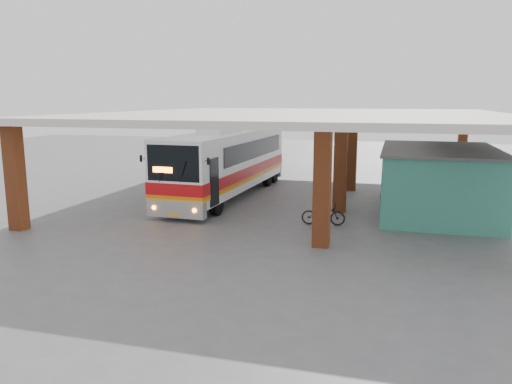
{
  "coord_description": "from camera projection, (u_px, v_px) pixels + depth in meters",
  "views": [
    {
      "loc": [
        5.51,
        -20.8,
        5.37
      ],
      "look_at": [
        -0.34,
        0.0,
        1.34
      ],
      "focal_mm": 35.0,
      "sensor_mm": 36.0,
      "label": 1
    }
  ],
  "objects": [
    {
      "name": "canopy_roof",
      "position": [
        303.0,
        115.0,
        27.32
      ],
      "size": [
        21.0,
        23.0,
        0.3
      ],
      "primitive_type": "cube",
      "color": "beige",
      "rests_on": "brick_columns"
    },
    {
      "name": "ground",
      "position": [
        263.0,
        222.0,
        22.13
      ],
      "size": [
        90.0,
        90.0,
        0.0
      ],
      "primitive_type": "plane",
      "color": "#515154",
      "rests_on": "ground"
    },
    {
      "name": "motorcycle",
      "position": [
        323.0,
        214.0,
        21.53
      ],
      "size": [
        1.93,
        0.85,
        0.98
      ],
      "primitive_type": "imported",
      "rotation": [
        0.0,
        0.0,
        1.68
      ],
      "color": "black",
      "rests_on": "ground"
    },
    {
      "name": "coach_bus",
      "position": [
        227.0,
        162.0,
        27.71
      ],
      "size": [
        3.25,
        13.3,
        3.84
      ],
      "rotation": [
        0.0,
        0.0,
        -0.04
      ],
      "color": "white",
      "rests_on": "ground"
    },
    {
      "name": "brick_columns",
      "position": [
        314.0,
        161.0,
        26.08
      ],
      "size": [
        20.1,
        21.6,
        4.35
      ],
      "color": "#9D4822",
      "rests_on": "ground"
    },
    {
      "name": "red_chair",
      "position": [
        386.0,
        191.0,
        27.47
      ],
      "size": [
        0.46,
        0.46,
        0.8
      ],
      "rotation": [
        0.0,
        0.0,
        -0.12
      ],
      "color": "#AF1812",
      "rests_on": "ground"
    },
    {
      "name": "shop_building",
      "position": [
        438.0,
        181.0,
        23.64
      ],
      "size": [
        5.2,
        8.2,
        3.11
      ],
      "color": "#327F6B",
      "rests_on": "ground"
    },
    {
      "name": "pedestrian",
      "position": [
        320.0,
        210.0,
        20.5
      ],
      "size": [
        0.71,
        0.53,
        1.77
      ],
      "primitive_type": "imported",
      "rotation": [
        0.0,
        0.0,
        3.32
      ],
      "color": "red",
      "rests_on": "ground"
    }
  ]
}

